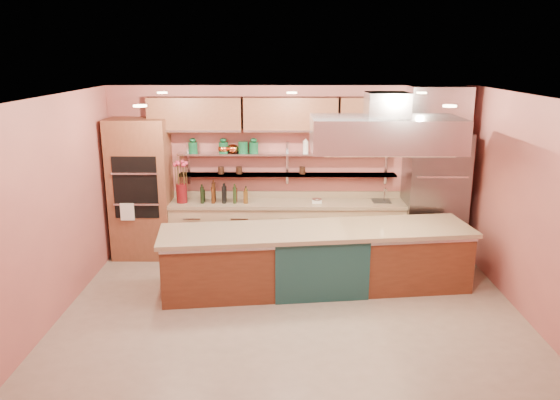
{
  "coord_description": "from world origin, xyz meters",
  "views": [
    {
      "loc": [
        -0.12,
        -6.49,
        3.29
      ],
      "look_at": [
        -0.16,
        1.0,
        1.28
      ],
      "focal_mm": 35.0,
      "sensor_mm": 36.0,
      "label": 1
    }
  ],
  "objects_px": {
    "flower_vase": "(182,193)",
    "copper_kettle": "(233,149)",
    "refrigerator": "(434,196)",
    "island": "(316,259)",
    "kitchen_scale": "(317,200)",
    "green_canister": "(243,147)"
  },
  "relations": [
    {
      "from": "copper_kettle",
      "to": "refrigerator",
      "type": "bearing_deg",
      "value": -3.99
    },
    {
      "from": "copper_kettle",
      "to": "green_canister",
      "type": "relative_size",
      "value": 0.98
    },
    {
      "from": "flower_vase",
      "to": "kitchen_scale",
      "type": "distance_m",
      "value": 2.22
    },
    {
      "from": "flower_vase",
      "to": "island",
      "type": "bearing_deg",
      "value": -31.28
    },
    {
      "from": "flower_vase",
      "to": "kitchen_scale",
      "type": "xyz_separation_m",
      "value": [
        2.21,
        0.0,
        -0.11
      ]
    },
    {
      "from": "island",
      "to": "copper_kettle",
      "type": "relative_size",
      "value": 23.54
    },
    {
      "from": "island",
      "to": "kitchen_scale",
      "type": "relative_size",
      "value": 27.11
    },
    {
      "from": "island",
      "to": "copper_kettle",
      "type": "height_order",
      "value": "copper_kettle"
    },
    {
      "from": "island",
      "to": "copper_kettle",
      "type": "distance_m",
      "value": 2.41
    },
    {
      "from": "island",
      "to": "kitchen_scale",
      "type": "height_order",
      "value": "kitchen_scale"
    },
    {
      "from": "kitchen_scale",
      "to": "refrigerator",
      "type": "bearing_deg",
      "value": -22.22
    },
    {
      "from": "refrigerator",
      "to": "flower_vase",
      "type": "relative_size",
      "value": 6.75
    },
    {
      "from": "refrigerator",
      "to": "green_canister",
      "type": "relative_size",
      "value": 11.22
    },
    {
      "from": "flower_vase",
      "to": "copper_kettle",
      "type": "bearing_deg",
      "value": 14.79
    },
    {
      "from": "refrigerator",
      "to": "kitchen_scale",
      "type": "height_order",
      "value": "refrigerator"
    },
    {
      "from": "flower_vase",
      "to": "green_canister",
      "type": "bearing_deg",
      "value": 12.38
    },
    {
      "from": "flower_vase",
      "to": "copper_kettle",
      "type": "height_order",
      "value": "copper_kettle"
    },
    {
      "from": "refrigerator",
      "to": "copper_kettle",
      "type": "bearing_deg",
      "value": 176.01
    },
    {
      "from": "green_canister",
      "to": "island",
      "type": "bearing_deg",
      "value": -53.17
    },
    {
      "from": "refrigerator",
      "to": "island",
      "type": "xyz_separation_m",
      "value": [
        -1.99,
        -1.29,
        -0.6
      ]
    },
    {
      "from": "refrigerator",
      "to": "green_canister",
      "type": "distance_m",
      "value": 3.22
    },
    {
      "from": "kitchen_scale",
      "to": "green_canister",
      "type": "xyz_separation_m",
      "value": [
        -1.21,
        0.22,
        0.83
      ]
    }
  ]
}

